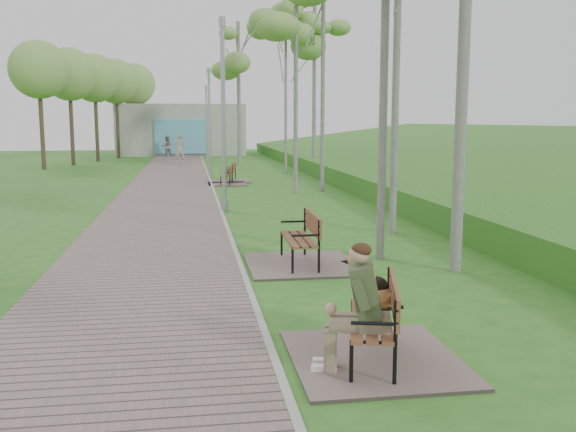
{
  "coord_description": "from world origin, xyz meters",
  "views": [
    {
      "loc": [
        -0.9,
        -1.67,
        2.71
      ],
      "look_at": [
        0.68,
        8.65,
        1.16
      ],
      "focal_mm": 40.0,
      "sensor_mm": 36.0,
      "label": 1
    }
  ],
  "objects": [
    {
      "name": "bench_far",
      "position": [
        0.86,
        27.21,
        0.19
      ],
      "size": [
        1.72,
        1.91,
        1.06
      ],
      "color": "#71615B",
      "rests_on": "ground"
    },
    {
      "name": "pedestrian_far",
      "position": [
        -2.55,
        47.3,
        0.79
      ],
      "size": [
        0.84,
        0.69,
        1.59
      ],
      "primitive_type": "imported",
      "rotation": [
        0.0,
        0.0,
        3.26
      ],
      "color": "gray",
      "rests_on": "ground"
    },
    {
      "name": "building_north",
      "position": [
        -1.5,
        50.97,
        1.99
      ],
      "size": [
        10.0,
        5.2,
        4.0
      ],
      "color": "#9E9E99",
      "rests_on": "ground"
    },
    {
      "name": "bench_third",
      "position": [
        0.63,
        25.82,
        0.18
      ],
      "size": [
        1.58,
        1.75,
        0.97
      ],
      "color": "#71615B",
      "rests_on": "ground"
    },
    {
      "name": "birch_far_c",
      "position": [
        5.57,
        31.55,
        7.37
      ],
      "size": [
        2.79,
        2.79,
        9.39
      ],
      "color": "silver",
      "rests_on": "ground"
    },
    {
      "name": "walkway",
      "position": [
        -1.75,
        21.5,
        0.02
      ],
      "size": [
        3.5,
        67.0,
        0.04
      ],
      "primitive_type": "cube",
      "color": "#71615B",
      "rests_on": "ground"
    },
    {
      "name": "embankment",
      "position": [
        12.0,
        20.0,
        0.0
      ],
      "size": [
        14.0,
        70.0,
        1.6
      ],
      "primitive_type": "cube",
      "color": "#49882E",
      "rests_on": "ground"
    },
    {
      "name": "lamp_post_far",
      "position": [
        0.33,
        43.32,
        2.37
      ],
      "size": [
        0.2,
        0.2,
        5.08
      ],
      "color": "#989BA0",
      "rests_on": "ground"
    },
    {
      "name": "lamp_post_second",
      "position": [
        0.12,
        17.68,
        2.67
      ],
      "size": [
        0.22,
        0.22,
        5.71
      ],
      "color": "#989BA0",
      "rests_on": "ground"
    },
    {
      "name": "kerb",
      "position": [
        0.0,
        21.5,
        0.03
      ],
      "size": [
        0.1,
        67.0,
        0.05
      ],
      "primitive_type": "cube",
      "color": "#999993",
      "rests_on": "ground"
    },
    {
      "name": "birch_mid_c",
      "position": [
        3.03,
        22.09,
        7.03
      ],
      "size": [
        2.72,
        2.72,
        8.96
      ],
      "color": "silver",
      "rests_on": "ground"
    },
    {
      "name": "birch_far_b",
      "position": [
        4.04,
        31.26,
        7.19
      ],
      "size": [
        2.46,
        2.46,
        9.16
      ],
      "color": "silver",
      "rests_on": "ground"
    },
    {
      "name": "birch_distant_a",
      "position": [
        2.21,
        38.75,
        7.12
      ],
      "size": [
        2.98,
        2.98,
        9.07
      ],
      "color": "silver",
      "rests_on": "ground"
    },
    {
      "name": "bench_second",
      "position": [
        1.11,
        10.03,
        0.23
      ],
      "size": [
        2.02,
        2.24,
        1.24
      ],
      "color": "#71615B",
      "rests_on": "ground"
    },
    {
      "name": "lamp_post_third",
      "position": [
        0.1,
        29.96,
        2.43
      ],
      "size": [
        0.2,
        0.2,
        5.21
      ],
      "color": "#989BA0",
      "rests_on": "ground"
    },
    {
      "name": "bench_main",
      "position": [
        1.04,
        5.06,
        0.47
      ],
      "size": [
        1.9,
        2.11,
        1.65
      ],
      "color": "#71615B",
      "rests_on": "ground"
    },
    {
      "name": "pedestrian_near",
      "position": [
        -1.51,
        39.76,
        0.96
      ],
      "size": [
        0.8,
        0.63,
        1.93
      ],
      "primitive_type": "imported",
      "rotation": [
        0.0,
        0.0,
        3.41
      ],
      "color": "beige",
      "rests_on": "ground"
    }
  ]
}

